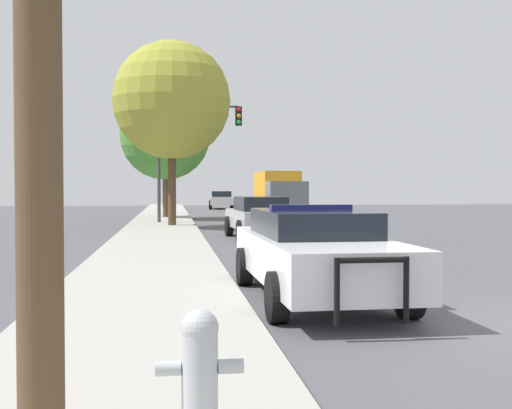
{
  "coord_description": "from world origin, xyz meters",
  "views": [
    {
      "loc": [
        -4.7,
        -7.51,
        1.77
      ],
      "look_at": [
        -1.91,
        13.36,
        1.2
      ],
      "focal_mm": 45.0,
      "sensor_mm": 36.0,
      "label": 1
    }
  ],
  "objects": [
    {
      "name": "sidewalk_left",
      "position": [
        -5.1,
        0.0,
        0.07
      ],
      "size": [
        3.0,
        110.0,
        0.13
      ],
      "color": "#A3A099",
      "rests_on": "ground_plane"
    },
    {
      "name": "tree_sidewalk_far",
      "position": [
        -4.98,
        28.17,
        4.65
      ],
      "size": [
        4.96,
        4.96,
        7.0
      ],
      "color": "brown",
      "rests_on": "sidewalk_left"
    },
    {
      "name": "traffic_light",
      "position": [
        -3.72,
        22.88,
        4.09
      ],
      "size": [
        3.99,
        0.35,
        5.62
      ],
      "color": "#424247",
      "rests_on": "sidewalk_left"
    },
    {
      "name": "police_car",
      "position": [
        -2.45,
        2.38,
        0.76
      ],
      "size": [
        2.11,
        5.43,
        1.49
      ],
      "rotation": [
        0.0,
        0.0,
        3.16
      ],
      "color": "white",
      "rests_on": "ground_plane"
    },
    {
      "name": "box_truck",
      "position": [
        2.53,
        35.06,
        1.53
      ],
      "size": [
        2.64,
        7.62,
        2.83
      ],
      "rotation": [
        0.0,
        0.0,
        3.14
      ],
      "color": "slate",
      "rests_on": "ground_plane"
    },
    {
      "name": "fire_hydrant",
      "position": [
        -4.5,
        -3.0,
        0.54
      ],
      "size": [
        0.62,
        0.27,
        0.78
      ],
      "color": "#B7BCC1",
      "rests_on": "sidewalk_left"
    },
    {
      "name": "tree_sidewalk_mid",
      "position": [
        -4.63,
        20.5,
        5.52
      ],
      "size": [
        5.09,
        5.09,
        7.95
      ],
      "color": "#4C3823",
      "rests_on": "sidewalk_left"
    },
    {
      "name": "car_background_distant",
      "position": [
        -0.59,
        44.65,
        0.77
      ],
      "size": [
        2.2,
        4.71,
        1.44
      ],
      "rotation": [
        0.0,
        0.0,
        -0.05
      ],
      "color": "silver",
      "rests_on": "ground_plane"
    },
    {
      "name": "car_background_midblock",
      "position": [
        -1.67,
        14.28,
        0.77
      ],
      "size": [
        2.12,
        4.38,
        1.45
      ],
      "rotation": [
        0.0,
        0.0,
        0.05
      ],
      "color": "#B7B7BC",
      "rests_on": "ground_plane"
    }
  ]
}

